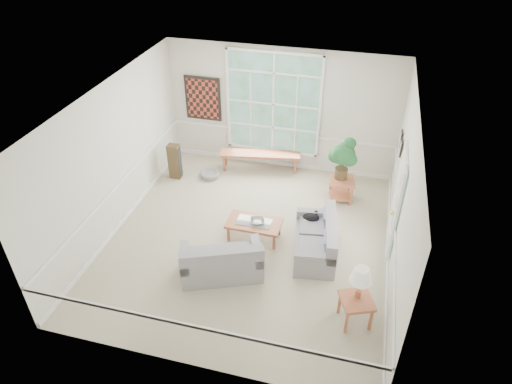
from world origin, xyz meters
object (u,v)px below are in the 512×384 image
at_px(end_table, 341,189).
at_px(coffee_table, 254,230).
at_px(loveseat_front, 221,257).
at_px(side_table, 355,310).
at_px(loveseat_right, 315,237).

bearing_deg(end_table, coffee_table, -130.87).
relative_size(loveseat_front, side_table, 2.88).
bearing_deg(side_table, loveseat_right, 121.02).
bearing_deg(coffee_table, end_table, 49.95).
relative_size(loveseat_right, loveseat_front, 0.99).
distance_m(loveseat_front, side_table, 2.50).
bearing_deg(end_table, loveseat_front, -122.70).
height_order(end_table, side_table, end_table).
height_order(loveseat_right, coffee_table, loveseat_right).
xyz_separation_m(loveseat_right, loveseat_front, (-1.56, -0.97, 0.00)).
height_order(coffee_table, side_table, side_table).
distance_m(loveseat_front, end_table, 3.46).
height_order(loveseat_right, end_table, loveseat_right).
distance_m(coffee_table, side_table, 2.68).
relative_size(loveseat_front, coffee_table, 1.36).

